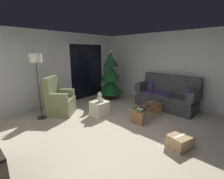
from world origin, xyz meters
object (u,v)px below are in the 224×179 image
Objects in this scene: cardboard_box_taped_mid_floor at (180,141)px; armchair at (59,101)px; teddy_bear_cream at (100,98)px; floor_lamp at (36,65)px; coffee_table at (147,110)px; book_stack at (142,109)px; christmas_tree at (111,77)px; remote_graphite at (148,106)px; cell_phone at (142,108)px; couch at (166,96)px; teddy_bear_honey_by_tree at (102,102)px; remote_silver at (151,102)px; ottoman at (100,109)px.

armchair is at bearing 103.69° from cardboard_box_taped_mid_floor.
floor_lamp is at bearing 140.00° from teddy_bear_cream.
book_stack reaches higher than coffee_table.
remote_graphite is at bearing -108.62° from christmas_tree.
book_stack is (-0.34, -0.03, 0.02)m from remote_graphite.
christmas_tree is 1.80m from teddy_bear_cream.
cell_phone is at bearing -53.50° from floor_lamp.
couch reaches higher than teddy_bear_honey_by_tree.
remote_graphite is (-0.04, -0.03, 0.13)m from coffee_table.
remote_silver is 0.61× the size of book_stack.
ottoman is at bearing 125.90° from coffee_table.
teddy_bear_cream is at bearing -136.73° from teddy_bear_honey_by_tree.
teddy_bear_cream is (-0.41, 1.16, 0.15)m from book_stack.
cell_phone is 2.43m from armchair.
cell_phone is 0.33× the size of ottoman.
cardboard_box_taped_mid_floor is at bearing -88.72° from teddy_bear_cream.
christmas_tree is 2.26m from armchair.
teddy_bear_cream is at bearing -145.81° from christmas_tree.
teddy_bear_honey_by_tree is (0.69, 0.65, -0.44)m from teddy_bear_cream.
floor_lamp is (-2.73, 0.06, 0.65)m from christmas_tree.
ottoman reaches higher than cardboard_box_taped_mid_floor.
coffee_table is 2.58m from armchair.
book_stack is 0.05m from cell_phone.
couch is 7.58× the size of book_stack.
armchair reaches higher than ottoman.
coffee_table is 3.86× the size of teddy_bear_cream.
remote_silver reaches higher than teddy_bear_honey_by_tree.
coffee_table is at bearing 9.47° from cell_phone.
book_stack is at bearing -61.51° from armchair.
ottoman is 1.54× the size of teddy_bear_cream.
cell_phone is at bearing -99.31° from teddy_bear_honey_by_tree.
christmas_tree is at bearing 72.10° from coffee_table.
couch is 2.28m from ottoman.
remote_silver is at bearing -41.97° from teddy_bear_cream.
armchair is at bearing 116.56° from cell_phone.
christmas_tree is 1.89m from ottoman.
remote_graphite is at bearing 59.12° from cardboard_box_taped_mid_floor.
christmas_tree reaches higher than book_stack.
ottoman is (-0.40, 1.18, -0.23)m from cell_phone.
remote_silver is at bearing -46.68° from armchair.
teddy_bear_honey_by_tree is at bearing 43.27° from teddy_bear_cream.
remote_silver is at bearing 15.30° from coffee_table.
remote_graphite is 0.08× the size of christmas_tree.
armchair is 1.50m from teddy_bear_honey_by_tree.
book_stack is 1.25m from ottoman.
teddy_bear_cream is at bearing -120.70° from remote_silver.
cardboard_box_taped_mid_floor is at bearing -108.05° from cell_phone.
book_stack is 0.50× the size of cardboard_box_taped_mid_floor.
cardboard_box_taped_mid_floor is (0.06, -2.31, -0.09)m from ottoman.
ottoman is at bearing 109.61° from book_stack.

